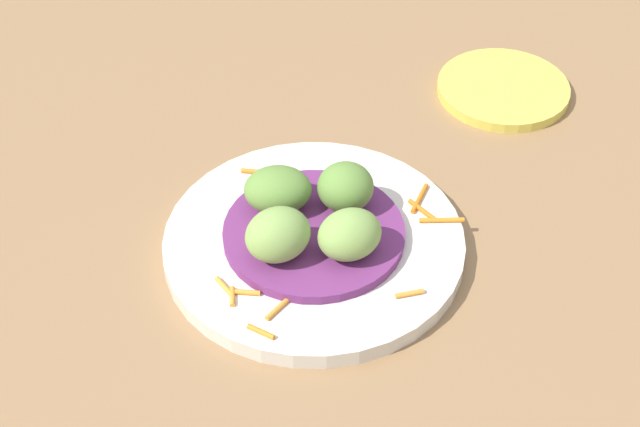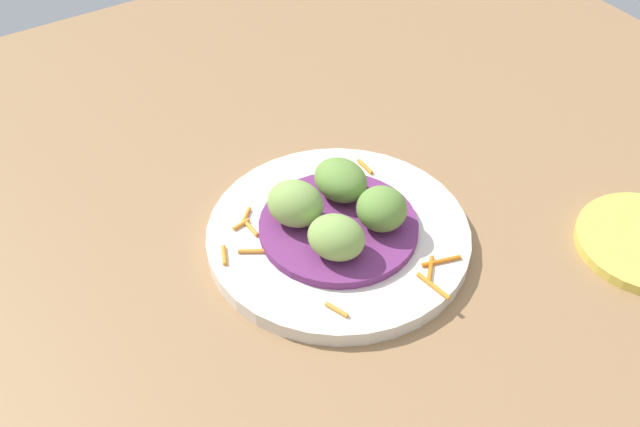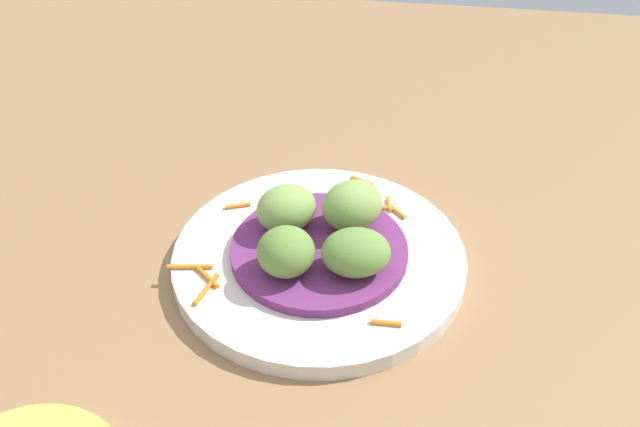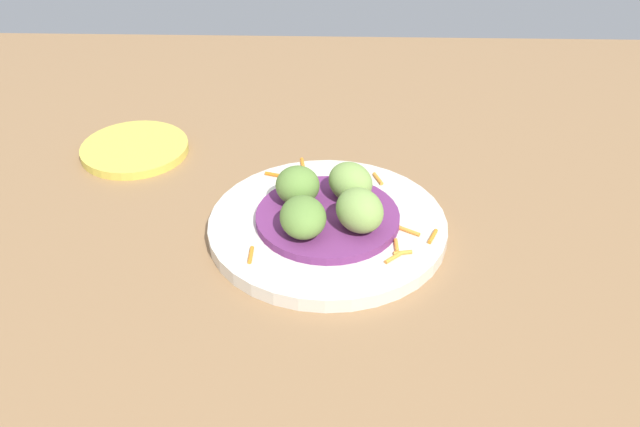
{
  "view_description": "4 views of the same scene",
  "coord_description": "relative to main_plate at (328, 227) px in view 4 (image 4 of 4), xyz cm",
  "views": [
    {
      "loc": [
        -56.73,
        -6.95,
        57.4
      ],
      "look_at": [
        -2.58,
        -0.53,
        6.37
      ],
      "focal_mm": 53.04,
      "sensor_mm": 36.0,
      "label": 1
    },
    {
      "loc": [
        -31.21,
        -42.32,
        53.36
      ],
      "look_at": [
        -3.55,
        1.3,
        5.2
      ],
      "focal_mm": 43.16,
      "sensor_mm": 36.0,
      "label": 2
    },
    {
      "loc": [
        51.32,
        7.08,
        51.43
      ],
      "look_at": [
        -4.22,
        -0.17,
        6.44
      ],
      "focal_mm": 48.6,
      "sensor_mm": 36.0,
      "label": 3
    },
    {
      "loc": [
        -3.31,
        61.4,
        47.13
      ],
      "look_at": [
        -1.57,
        0.31,
        4.64
      ],
      "focal_mm": 41.1,
      "sensor_mm": 36.0,
      "label": 4
    }
  ],
  "objects": [
    {
      "name": "table_surface",
      "position": [
        2.35,
        -0.09,
        -1.75
      ],
      "size": [
        110.0,
        110.0,
        2.0
      ],
      "primitive_type": "cube",
      "color": "#936D47",
      "rests_on": "ground"
    },
    {
      "name": "main_plate",
      "position": [
        0.0,
        0.0,
        0.0
      ],
      "size": [
        24.63,
        24.63,
        1.5
      ],
      "primitive_type": "cylinder",
      "color": "silver",
      "rests_on": "table_surface"
    },
    {
      "name": "cabbage_bed",
      "position": [
        0.0,
        0.0,
        1.19
      ],
      "size": [
        14.79,
        14.79,
        0.88
      ],
      "primitive_type": "cylinder",
      "color": "#702D6B",
      "rests_on": "main_plate"
    },
    {
      "name": "carrot_garnish",
      "position": [
        -1.41,
        -2.34,
        0.95
      ],
      "size": [
        18.63,
        19.46,
        0.4
      ],
      "color": "orange",
      "rests_on": "main_plate"
    },
    {
      "name": "guac_scoop_left",
      "position": [
        -2.31,
        -3.17,
        3.61
      ],
      "size": [
        6.44,
        6.67,
        3.95
      ],
      "primitive_type": "ellipsoid",
      "rotation": [
        0.0,
        0.0,
        5.3
      ],
      "color": "#84A851",
      "rests_on": "cabbage_bed"
    },
    {
      "name": "guac_scoop_center",
      "position": [
        3.17,
        -2.31,
        3.62
      ],
      "size": [
        6.11,
        6.16,
        3.98
      ],
      "primitive_type": "ellipsoid",
      "rotation": [
        0.0,
        0.0,
        3.59
      ],
      "color": "olive",
      "rests_on": "cabbage_bed"
    },
    {
      "name": "guac_scoop_right",
      "position": [
        2.31,
        3.17,
        3.46
      ],
      "size": [
        5.36,
        6.18,
        3.67
      ],
      "primitive_type": "ellipsoid",
      "rotation": [
        0.0,
        0.0,
        3.3
      ],
      "color": "olive",
      "rests_on": "cabbage_bed"
    },
    {
      "name": "guac_scoop_back",
      "position": [
        -3.17,
        2.31,
        3.79
      ],
      "size": [
        6.59,
        6.8,
        4.32
      ],
      "primitive_type": "ellipsoid",
      "rotation": [
        0.0,
        0.0,
        5.32
      ],
      "color": "#84A851",
      "rests_on": "cabbage_bed"
    },
    {
      "name": "side_plate_small",
      "position": [
        23.94,
        -16.03,
        -0.24
      ],
      "size": [
        13.03,
        13.03,
        1.03
      ],
      "primitive_type": "cylinder",
      "color": "#E0CC4C",
      "rests_on": "table_surface"
    }
  ]
}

